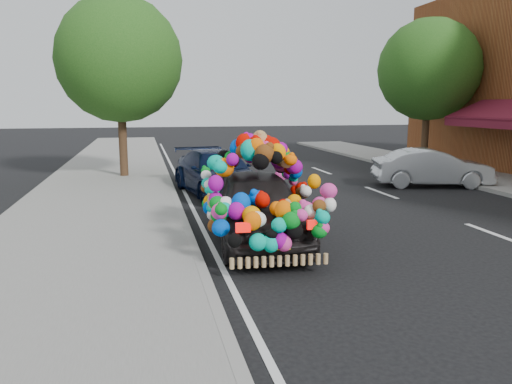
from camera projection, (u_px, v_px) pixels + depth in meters
The scene contains 9 objects.
ground at pixel (326, 247), 8.99m from camera, with size 100.00×100.00×0.00m, color black.
sidewalk at pixel (74, 261), 8.04m from camera, with size 4.00×60.00×0.12m, color gray.
kerb at pixel (195, 253), 8.47m from camera, with size 0.15×60.00×0.13m, color gray.
lane_markings at pixel (499, 236), 9.78m from camera, with size 6.00×50.00×0.01m, color silver, non-canonical shape.
tree_near_sidewalk at pixel (119, 59), 16.58m from camera, with size 4.20×4.20×6.13m.
tree_far_b at pixel (429, 70), 19.67m from camera, with size 4.00×4.00×5.90m.
plush_art_car at pixel (257, 189), 9.22m from camera, with size 2.17×4.23×1.99m.
navy_sedan at pixel (217, 173), 14.16m from camera, with size 1.76×4.32×1.25m, color black.
silver_hatchback at pixel (432, 168), 15.60m from camera, with size 1.25×3.59×1.18m, color #B4B7BC.
Camera 1 is at (-3.16, -8.19, 2.55)m, focal length 35.00 mm.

